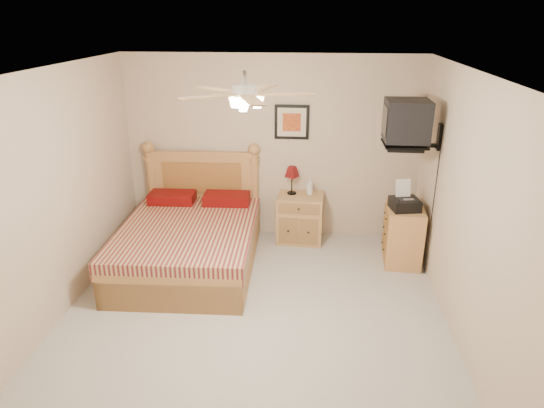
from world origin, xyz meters
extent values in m
plane|color=#AAA399|center=(0.00, 0.00, 0.00)|extent=(4.50, 4.50, 0.00)
cube|color=white|center=(0.00, 0.00, 2.50)|extent=(4.00, 4.50, 0.04)
cube|color=#C6AE92|center=(0.00, 2.25, 1.25)|extent=(4.00, 0.04, 2.50)
cube|color=#C6AE92|center=(0.00, -2.25, 1.25)|extent=(4.00, 0.04, 2.50)
cube|color=#C6AE92|center=(-2.00, 0.00, 1.25)|extent=(0.04, 4.50, 2.50)
cube|color=#C6AE92|center=(2.00, 0.00, 1.25)|extent=(0.04, 4.50, 2.50)
cube|color=#A78147|center=(0.42, 2.00, 0.33)|extent=(0.64, 0.50, 0.67)
imported|color=silver|center=(0.54, 2.05, 0.78)|extent=(0.09, 0.09, 0.23)
cube|color=black|center=(0.27, 2.23, 1.62)|extent=(0.46, 0.04, 0.46)
cube|color=#C08642|center=(1.73, 1.51, 0.37)|extent=(0.47, 0.65, 0.74)
imported|color=#AAA188|center=(1.70, 1.72, 0.75)|extent=(0.24, 0.29, 0.02)
imported|color=tan|center=(1.70, 1.73, 0.78)|extent=(0.24, 0.31, 0.02)
camera|label=1|loc=(0.57, -4.15, 2.97)|focal=32.00mm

